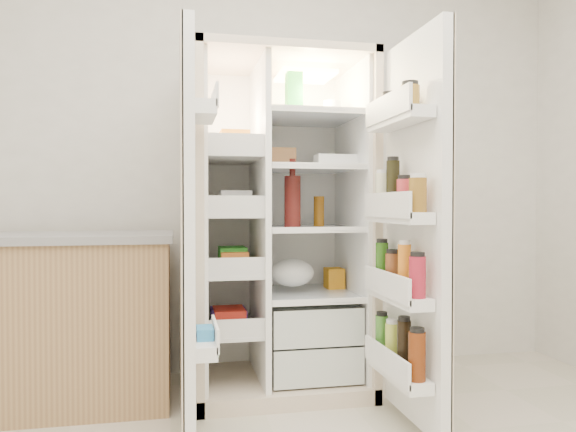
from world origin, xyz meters
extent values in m
cube|color=silver|center=(0.00, 2.00, 1.35)|extent=(4.00, 0.02, 2.70)
cube|color=beige|center=(0.13, 1.93, 0.90)|extent=(0.92, 0.04, 1.80)
cube|color=beige|center=(-0.31, 1.60, 0.90)|extent=(0.04, 0.70, 1.80)
cube|color=beige|center=(0.57, 1.60, 0.90)|extent=(0.04, 0.70, 1.80)
cube|color=beige|center=(0.13, 1.60, 1.78)|extent=(0.92, 0.70, 0.04)
cube|color=beige|center=(0.13, 1.60, 0.04)|extent=(0.92, 0.70, 0.08)
cube|color=white|center=(0.13, 1.90, 0.92)|extent=(0.84, 0.02, 1.68)
cube|color=white|center=(-0.28, 1.60, 0.92)|extent=(0.02, 0.62, 1.68)
cube|color=white|center=(0.54, 1.60, 0.92)|extent=(0.02, 0.62, 1.68)
cube|color=white|center=(0.02, 1.60, 0.92)|extent=(0.03, 0.62, 1.68)
cube|color=silver|center=(0.29, 1.58, 0.18)|extent=(0.47, 0.52, 0.19)
cube|color=silver|center=(0.29, 1.58, 0.39)|extent=(0.47, 0.52, 0.19)
cube|color=#FFD18C|center=(0.29, 1.65, 1.72)|extent=(0.30, 0.30, 0.02)
cube|color=silver|center=(-0.13, 1.60, 0.35)|extent=(0.28, 0.58, 0.02)
cube|color=silver|center=(-0.13, 1.60, 0.65)|extent=(0.28, 0.58, 0.02)
cube|color=silver|center=(-0.13, 1.60, 0.95)|extent=(0.28, 0.58, 0.02)
cube|color=silver|center=(-0.13, 1.60, 1.25)|extent=(0.28, 0.58, 0.02)
cube|color=white|center=(0.29, 1.60, 0.52)|extent=(0.49, 0.58, 0.01)
cube|color=white|center=(0.29, 1.60, 0.88)|extent=(0.49, 0.58, 0.01)
cube|color=white|center=(0.29, 1.60, 1.20)|extent=(0.49, 0.58, 0.02)
cube|color=white|center=(0.29, 1.60, 1.48)|extent=(0.49, 0.58, 0.02)
cube|color=red|center=(-0.13, 1.60, 0.41)|extent=(0.16, 0.20, 0.10)
cube|color=green|center=(-0.13, 1.60, 0.72)|extent=(0.14, 0.18, 0.12)
cube|color=silver|center=(-0.13, 1.60, 0.99)|extent=(0.20, 0.22, 0.07)
cube|color=#C47720|center=(-0.13, 1.60, 1.33)|extent=(0.15, 0.16, 0.14)
cube|color=#5C349C|center=(-0.13, 1.60, 0.40)|extent=(0.18, 0.20, 0.09)
cube|color=orange|center=(-0.13, 1.60, 0.71)|extent=(0.14, 0.18, 0.10)
cube|color=white|center=(-0.13, 1.60, 1.02)|extent=(0.16, 0.16, 0.12)
sphere|color=orange|center=(0.16, 1.50, 0.12)|extent=(0.07, 0.07, 0.07)
sphere|color=orange|center=(0.25, 1.54, 0.12)|extent=(0.07, 0.07, 0.07)
sphere|color=orange|center=(0.35, 1.50, 0.12)|extent=(0.07, 0.07, 0.07)
sphere|color=orange|center=(0.21, 1.64, 0.12)|extent=(0.07, 0.07, 0.07)
sphere|color=orange|center=(0.31, 1.62, 0.12)|extent=(0.07, 0.07, 0.07)
sphere|color=orange|center=(0.41, 1.58, 0.12)|extent=(0.07, 0.07, 0.07)
ellipsoid|color=#477025|center=(0.29, 1.60, 0.40)|extent=(0.26, 0.24, 0.11)
cylinder|color=#47110F|center=(0.18, 1.49, 1.02)|extent=(0.09, 0.09, 0.27)
cylinder|color=brown|center=(0.35, 1.60, 0.97)|extent=(0.06, 0.06, 0.16)
cube|color=#268C32|center=(0.20, 1.55, 1.61)|extent=(0.08, 0.08, 0.24)
cylinder|color=silver|center=(0.43, 1.59, 1.53)|extent=(0.10, 0.10, 0.09)
cylinder|color=#905A21|center=(0.25, 1.72, 1.54)|extent=(0.08, 0.08, 0.10)
cube|color=white|center=(0.45, 1.53, 1.24)|extent=(0.27, 0.11, 0.07)
cube|color=#A46D41|center=(0.13, 1.62, 1.26)|extent=(0.17, 0.10, 0.11)
ellipsoid|color=silver|center=(0.20, 1.60, 0.60)|extent=(0.24, 0.22, 0.15)
cube|color=orange|center=(0.47, 1.70, 0.59)|extent=(0.10, 0.12, 0.12)
cube|color=white|center=(-0.37, 1.05, 0.90)|extent=(0.05, 0.40, 1.72)
cube|color=beige|center=(-0.39, 1.05, 0.90)|extent=(0.01, 0.40, 1.72)
cube|color=white|center=(-0.30, 1.05, 0.40)|extent=(0.09, 0.32, 0.06)
cube|color=white|center=(-0.30, 1.05, 1.40)|extent=(0.09, 0.32, 0.06)
cube|color=#338CCC|center=(-0.30, 1.05, 0.43)|extent=(0.07, 0.12, 0.10)
cube|color=white|center=(0.63, 0.96, 0.90)|extent=(0.05, 0.58, 1.72)
cube|color=beige|center=(0.66, 0.96, 0.90)|extent=(0.01, 0.58, 1.72)
cube|color=white|center=(0.55, 0.96, 0.26)|extent=(0.11, 0.50, 0.05)
cube|color=white|center=(0.55, 0.96, 0.60)|extent=(0.11, 0.50, 0.05)
cube|color=white|center=(0.55, 0.96, 0.95)|extent=(0.11, 0.50, 0.05)
cube|color=white|center=(0.55, 0.96, 1.38)|extent=(0.11, 0.50, 0.05)
cylinder|color=#64270B|center=(0.55, 0.76, 0.39)|extent=(0.07, 0.07, 0.20)
cylinder|color=black|center=(0.55, 0.89, 0.40)|extent=(0.06, 0.06, 0.22)
cylinder|color=#BDCD44|center=(0.55, 1.02, 0.38)|extent=(0.06, 0.06, 0.18)
cylinder|color=#41822B|center=(0.55, 1.15, 0.38)|extent=(0.06, 0.06, 0.19)
cylinder|color=maroon|center=(0.55, 0.76, 0.71)|extent=(0.07, 0.07, 0.17)
cylinder|color=orange|center=(0.55, 0.89, 0.73)|extent=(0.06, 0.06, 0.21)
cylinder|color=brown|center=(0.55, 1.02, 0.70)|extent=(0.07, 0.07, 0.16)
cylinder|color=#2B5F15|center=(0.55, 1.15, 0.72)|extent=(0.06, 0.06, 0.20)
cylinder|color=brown|center=(0.55, 0.76, 1.04)|extent=(0.07, 0.07, 0.14)
cylinder|color=#BD3036|center=(0.55, 0.89, 1.04)|extent=(0.07, 0.07, 0.14)
cylinder|color=black|center=(0.55, 1.02, 1.09)|extent=(0.06, 0.06, 0.23)
cylinder|color=beige|center=(0.55, 1.15, 1.06)|extent=(0.06, 0.06, 0.18)
cylinder|color=olive|center=(0.55, 0.84, 1.45)|extent=(0.08, 0.08, 0.10)
cylinder|color=maroon|center=(0.55, 1.06, 1.45)|extent=(0.08, 0.08, 0.10)
cube|color=#A27E51|center=(-1.03, 1.60, 0.41)|extent=(1.15, 0.59, 0.82)
cube|color=gray|center=(-1.03, 1.60, 0.84)|extent=(1.19, 0.63, 0.04)
camera|label=1|loc=(-0.42, -1.30, 1.00)|focal=34.00mm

